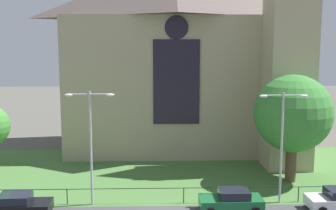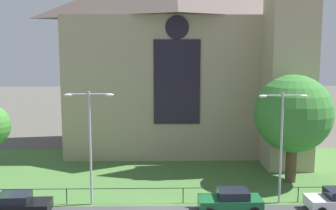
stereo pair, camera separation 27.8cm
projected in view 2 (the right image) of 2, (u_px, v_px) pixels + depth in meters
name	position (u px, v px, depth m)	size (l,w,h in m)	color
ground	(160.00, 171.00, 36.28)	(160.00, 160.00, 0.00)	#56544C
grass_verge	(160.00, 178.00, 34.30)	(120.00, 20.00, 0.01)	#477538
church_building	(182.00, 54.00, 43.46)	(23.20, 16.20, 26.00)	tan
iron_railing	(183.00, 190.00, 28.75)	(32.94, 0.07, 1.13)	black
tree_right_near	(293.00, 114.00, 32.72)	(6.28, 6.28, 8.83)	brown
streetlamp_near	(90.00, 133.00, 27.93)	(3.37, 0.26, 8.02)	#B2B2B7
streetlamp_far	(282.00, 133.00, 28.22)	(3.37, 0.26, 7.90)	#B2B2B7
parked_car_black	(17.00, 205.00, 26.58)	(4.26, 2.15, 1.51)	black
parked_car_green	(231.00, 201.00, 27.30)	(4.23, 2.07, 1.51)	#196033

